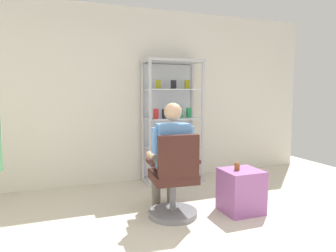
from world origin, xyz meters
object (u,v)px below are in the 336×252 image
Objects in this scene: display_cabinet_main at (171,120)px; storage_crate at (241,191)px; seated_shopkeeper at (170,153)px; tea_glass at (237,166)px; office_chair at (174,184)px.

display_cabinet_main reaches higher than storage_crate.
seated_shopkeeper is (-0.50, -1.26, -0.25)m from display_cabinet_main.
display_cabinet_main is 21.87× the size of tea_glass.
tea_glass is (0.73, -0.27, -0.16)m from seated_shopkeeper.
display_cabinet_main is at bearing 100.41° from storage_crate.
office_chair is (-0.52, -1.42, -0.57)m from display_cabinet_main.
storage_crate is 0.30m from tea_glass.
seated_shopkeeper reaches higher than storage_crate.
office_chair is at bearing -110.00° from display_cabinet_main.
display_cabinet_main is at bearing 98.34° from tea_glass.
tea_glass is (-0.06, 0.01, 0.30)m from storage_crate.
seated_shopkeeper is 2.55× the size of storage_crate.
office_chair is at bearing 171.50° from tea_glass.
seated_shopkeeper reaches higher than office_chair.
tea_glass is (0.22, -1.53, -0.41)m from display_cabinet_main.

